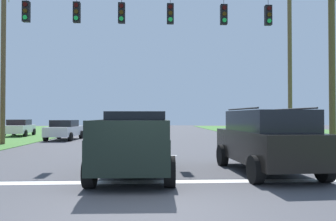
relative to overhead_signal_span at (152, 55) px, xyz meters
The scene contains 13 objects.
ground_plane 10.28m from the overhead_signal_span, 90.61° to the right, with size 120.00×120.00×0.00m, color #47474C.
stop_bar_stripe 7.92m from the overhead_signal_span, 90.88° to the right, with size 14.85×0.45×0.01m, color white.
lane_dash_0 4.70m from the overhead_signal_span, 104.41° to the right, with size 0.15×2.50×0.01m, color white.
lane_dash_1 8.85m from the overhead_signal_span, 90.75° to the left, with size 0.15×2.50×0.01m, color white.
lane_dash_2 16.00m from the overhead_signal_span, 90.37° to the left, with size 0.15×2.50×0.01m, color white.
overhead_signal_span is the anchor object (origin of this frame).
pickup_truck 6.38m from the overhead_signal_span, 95.62° to the right, with size 2.37×5.44×1.95m.
suv_black 7.27m from the overhead_signal_span, 54.61° to the right, with size 2.44×4.90×2.05m.
distant_car_crossing_white 19.61m from the overhead_signal_span, 128.62° to the left, with size 2.35×4.45×1.52m.
distant_car_oncoming 16.41m from the overhead_signal_span, 54.79° to the left, with size 2.31×4.44×1.52m.
distant_car_far_parked 12.82m from the overhead_signal_span, 123.30° to the left, with size 2.22×4.40×1.52m.
utility_pole_mid_right 11.57m from the overhead_signal_span, 34.98° to the left, with size 0.28×1.76×11.42m.
utility_pole_near_left 11.34m from the overhead_signal_span, 147.40° to the left, with size 0.30×1.90×11.40m.
Camera 1 is at (0.11, -6.26, 1.79)m, focal length 35.18 mm.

